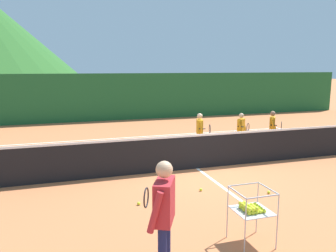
# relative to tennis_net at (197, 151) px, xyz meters

# --- Properties ---
(ground_plane) EXTENTS (120.00, 120.00, 0.00)m
(ground_plane) POSITION_rel_tennis_net_xyz_m (0.00, 0.00, -0.50)
(ground_plane) COLOR #C67042
(line_baseline_far) EXTENTS (12.06, 0.08, 0.01)m
(line_baseline_far) POSITION_rel_tennis_net_xyz_m (0.00, 4.71, -0.50)
(line_baseline_far) COLOR white
(line_baseline_far) RESTS_ON ground
(line_service_center) EXTENTS (0.08, 6.06, 0.01)m
(line_service_center) POSITION_rel_tennis_net_xyz_m (0.00, 0.00, -0.50)
(line_service_center) COLOR white
(line_service_center) RESTS_ON ground
(tennis_net) EXTENTS (12.62, 0.08, 1.05)m
(tennis_net) POSITION_rel_tennis_net_xyz_m (0.00, 0.00, 0.00)
(tennis_net) COLOR #333338
(tennis_net) RESTS_ON ground
(instructor) EXTENTS (0.50, 0.82, 1.62)m
(instructor) POSITION_rel_tennis_net_xyz_m (-2.32, -4.40, 0.47)
(instructor) COLOR #191E4C
(instructor) RESTS_ON ground
(student_0) EXTENTS (0.42, 0.70, 1.32)m
(student_0) POSITION_rel_tennis_net_xyz_m (0.74, 1.56, 0.30)
(student_0) COLOR silver
(student_0) RESTS_ON ground
(student_1) EXTENTS (0.47, 0.66, 1.24)m
(student_1) POSITION_rel_tennis_net_xyz_m (2.34, 1.69, 0.25)
(student_1) COLOR silver
(student_1) RESTS_ON ground
(student_2) EXTENTS (0.45, 0.70, 1.30)m
(student_2) POSITION_rel_tennis_net_xyz_m (3.44, 1.48, 0.28)
(student_2) COLOR silver
(student_2) RESTS_ON ground
(ball_cart) EXTENTS (0.58, 0.58, 0.90)m
(ball_cart) POSITION_rel_tennis_net_xyz_m (-0.75, -3.98, 0.09)
(ball_cart) COLOR #B7B7BC
(ball_cart) RESTS_ON ground
(tennis_ball_7) EXTENTS (0.07, 0.07, 0.07)m
(tennis_ball_7) POSITION_rel_tennis_net_xyz_m (-0.59, -1.63, -0.47)
(tennis_ball_7) COLOR yellow
(tennis_ball_7) RESTS_ON ground
(tennis_ball_9) EXTENTS (0.07, 0.07, 0.07)m
(tennis_ball_9) POSITION_rel_tennis_net_xyz_m (-2.11, -1.97, -0.47)
(tennis_ball_9) COLOR yellow
(tennis_ball_9) RESTS_ON ground
(tennis_ball_11) EXTENTS (0.07, 0.07, 0.07)m
(tennis_ball_11) POSITION_rel_tennis_net_xyz_m (0.79, -2.24, -0.47)
(tennis_ball_11) COLOR yellow
(tennis_ball_11) RESTS_ON ground
(windscreen_fence) EXTENTS (26.54, 0.08, 2.48)m
(windscreen_fence) POSITION_rel_tennis_net_xyz_m (0.00, 9.32, 0.74)
(windscreen_fence) COLOR #1E5B2D
(windscreen_fence) RESTS_ON ground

